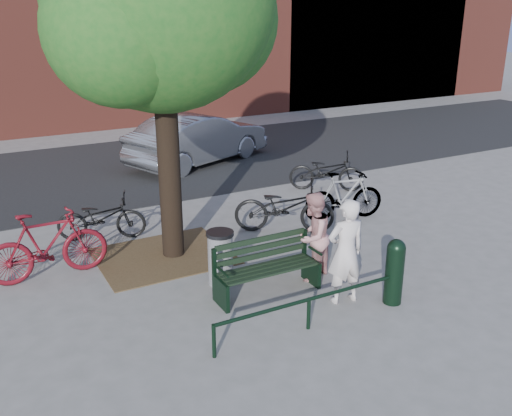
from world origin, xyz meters
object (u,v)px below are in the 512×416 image
person_left (346,251)px  bicycle_c (284,207)px  bollard (395,269)px  parked_car (198,138)px  litter_bin (220,258)px  person_right (313,237)px  park_bench (265,265)px

person_left → bicycle_c: person_left is taller
person_left → bollard: 0.82m
bicycle_c → parked_car: 5.89m
person_left → parked_car: size_ratio=0.38×
person_left → litter_bin: (-1.46, 1.47, -0.38)m
person_right → bollard: size_ratio=1.43×
person_left → bollard: (0.65, -0.41, -0.28)m
bicycle_c → bollard: bearing=-148.7°
bollard → parked_car: parked_car is taller
bollard → litter_bin: size_ratio=1.15×
park_bench → bollard: bollard is taller
person_right → litter_bin: (-1.46, 0.56, -0.29)m
park_bench → person_right: person_right is taller
person_right → bollard: bearing=84.0°
park_bench → parked_car: (2.20, 7.98, 0.27)m
person_right → litter_bin: 1.59m
bollard → litter_bin: bollard is taller
bollard → parked_car: bearing=86.3°
park_bench → bicycle_c: (1.63, 2.12, 0.06)m
park_bench → parked_car: parked_car is taller
person_right → person_left: bearing=57.9°
litter_bin → bicycle_c: size_ratio=0.46×
bicycle_c → parked_car: bearing=26.2°
litter_bin → bollard: bearing=-41.7°
person_right → bicycle_c: bearing=-140.4°
litter_bin → parked_car: 7.84m
litter_bin → parked_car: bearing=69.7°
person_left → litter_bin: 2.11m
bollard → litter_bin: bearing=138.3°
bollard → bicycle_c: bollard is taller
bicycle_c → park_bench: bearing=174.3°
park_bench → bicycle_c: 2.68m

